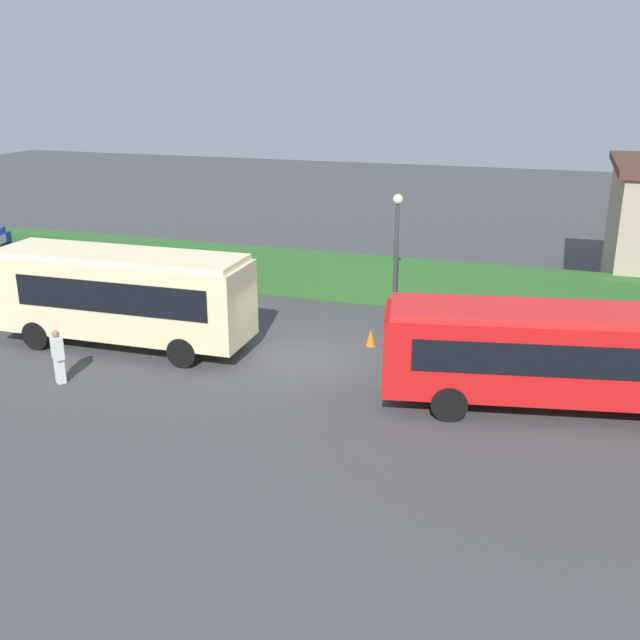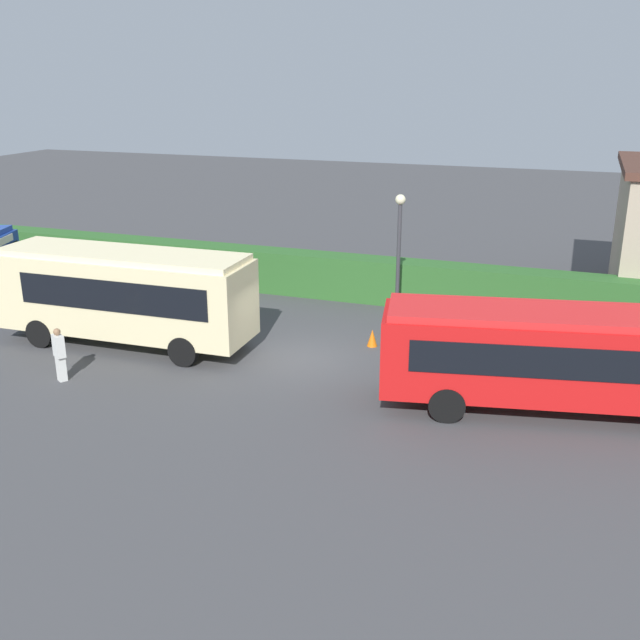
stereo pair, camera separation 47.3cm
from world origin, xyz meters
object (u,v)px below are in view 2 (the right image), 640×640
object	(u,v)px
bus_cream	(124,292)
traffic_cone	(372,338)
bus_red	(560,354)
person_left	(59,353)
lamppost	(399,248)

from	to	relation	value
bus_cream	traffic_cone	bearing A→B (deg)	-162.80
bus_red	person_left	size ratio (longest dim) A/B	5.87
bus_red	person_left	distance (m)	14.73
bus_red	person_left	xyz separation A→B (m)	(-14.44, -2.82, -0.83)
bus_red	lamppost	bearing A→B (deg)	129.01
bus_red	lamppost	distance (m)	7.62
person_left	lamppost	xyz separation A→B (m)	(8.70, 7.60, 2.32)
bus_cream	bus_red	distance (m)	14.29
person_left	traffic_cone	bearing A→B (deg)	-20.64
bus_red	bus_cream	bearing A→B (deg)	166.56
bus_cream	lamppost	world-z (taller)	lamppost
bus_cream	traffic_cone	xyz separation A→B (m)	(8.07, 2.71, -1.61)
bus_cream	person_left	distance (m)	3.54
bus_red	person_left	bearing A→B (deg)	179.89
bus_red	traffic_cone	size ratio (longest dim) A/B	16.64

